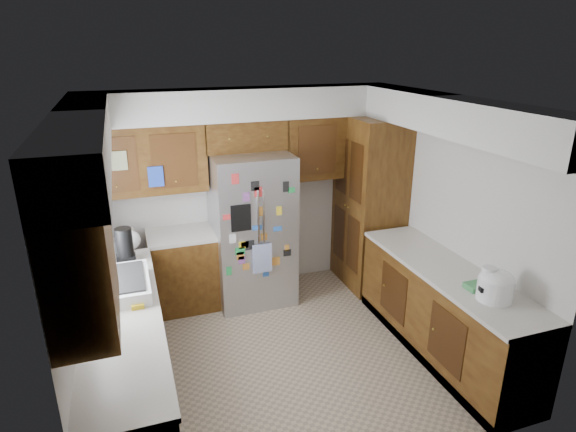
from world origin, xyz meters
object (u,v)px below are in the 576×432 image
at_px(pantry, 369,203).
at_px(paper_towel, 488,282).
at_px(rice_cooker, 496,285).
at_px(fridge, 252,229).

height_order(pantry, paper_towel, pantry).
height_order(rice_cooker, paper_towel, paper_towel).
distance_m(pantry, rice_cooker, 2.23).
xyz_separation_m(fridge, paper_towel, (1.47, -2.23, 0.16)).
distance_m(pantry, fridge, 1.51).
bearing_deg(rice_cooker, paper_towel, 121.13).
distance_m(rice_cooker, paper_towel, 0.07).
xyz_separation_m(fridge, rice_cooker, (1.50, -2.28, 0.16)).
bearing_deg(pantry, fridge, 177.94).
bearing_deg(fridge, pantry, -2.06).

